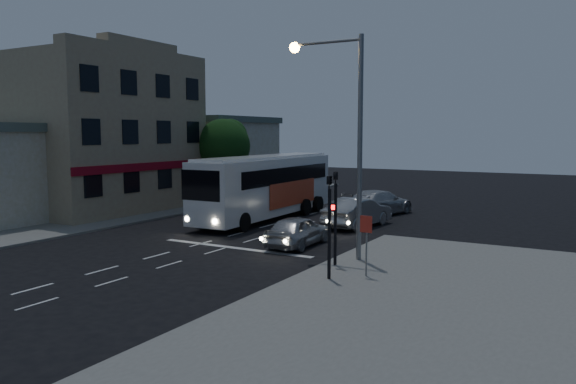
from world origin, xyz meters
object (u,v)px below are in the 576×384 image
Objects in this scene: streetlight at (345,121)px; car_suv at (297,231)px; traffic_signal_side at (329,214)px; traffic_signal_main at (335,207)px; street_tree at (223,143)px; car_sedan_b at (379,202)px; regulatory_sign at (366,236)px; tour_bus at (266,185)px; car_sedan_a at (357,212)px.

car_suv is at bearing 152.60° from streetlight.
traffic_signal_side is 0.46× the size of streetlight.
traffic_signal_side is (0.70, -1.98, 0.00)m from traffic_signal_main.
street_tree reaches higher than traffic_signal_side.
car_sedan_b is 2.54× the size of regulatory_sign.
regulatory_sign reaches higher than car_suv.
streetlight is at bearing 117.03° from car_sedan_b.
street_tree reaches higher than regulatory_sign.
traffic_signal_side is at bearing 126.31° from car_suv.
tour_bus is at bearing 134.03° from traffic_signal_main.
regulatory_sign is at bearing 43.92° from traffic_signal_side.
streetlight is 1.45× the size of street_tree.
traffic_signal_main reaches higher than car_sedan_a.
traffic_signal_main is 1.00× the size of traffic_signal_side.
car_suv is at bearing 128.95° from traffic_signal_side.
traffic_signal_main is 3.61m from streetlight.
street_tree reaches higher than car_sedan_b.
traffic_signal_main is at bearing 116.60° from car_sedan_b.
streetlight is at bearing 105.70° from traffic_signal_side.
car_suv is at bearing 141.32° from regulatory_sign.
street_tree is at bearing 140.49° from streetlight.
car_sedan_a is 0.56× the size of streetlight.
street_tree is at bearing -13.11° from car_sedan_a.
car_sedan_b is at bearing 0.92° from street_tree.
car_suv is at bearing -49.68° from tour_bus.
car_sedan_b is at bearing 42.03° from tour_bus.
car_sedan_a reaches higher than car_sedan_b.
tour_bus is 2.27× the size of car_sedan_b.
regulatory_sign is at bearing -45.64° from tour_bus.
car_sedan_a is 1.23× the size of traffic_signal_main.
traffic_signal_main reaches higher than car_suv.
car_suv is 0.76× the size of car_sedan_b.
regulatory_sign is 5.18m from streetlight.
car_suv is 1.04× the size of traffic_signal_side.
regulatory_sign is (5.35, -15.46, 0.78)m from car_sedan_b.
car_suv is 0.69× the size of street_tree.
car_sedan_b is 16.37m from regulatory_sign.
traffic_signal_side is (4.04, -5.00, 1.69)m from car_suv.
traffic_signal_side is (4.35, -16.42, 1.61)m from car_sedan_b.
streetlight is (3.09, -1.60, 5.01)m from car_suv.
regulatory_sign is (1.00, 0.96, -0.82)m from traffic_signal_side.
car_sedan_b is (5.36, 5.12, -1.29)m from tour_bus.
car_sedan_a is 0.81× the size of street_tree.
traffic_signal_side is (9.71, -11.30, 0.32)m from tour_bus.
tour_bus reaches higher than regulatory_sign.
traffic_signal_main is (9.01, -9.32, 0.32)m from tour_bus.
streetlight reaches higher than tour_bus.
traffic_signal_main is at bearing -42.03° from street_tree.
car_sedan_a is 9.77m from streetlight.
traffic_signal_main is 2.10m from traffic_signal_side.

